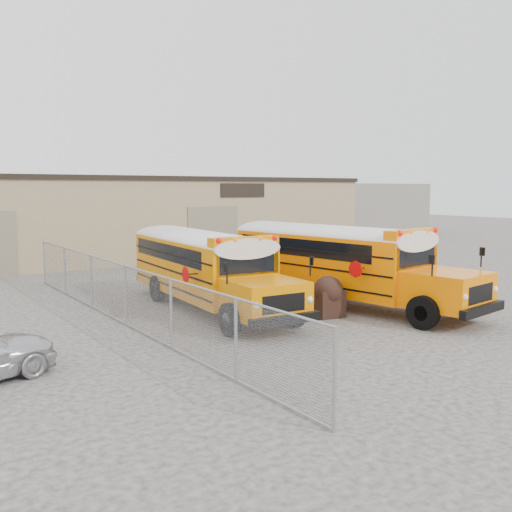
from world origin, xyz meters
TOP-DOWN VIEW (x-y plane):
  - ground at (0.00, 0.00)m, footprint 120.00×120.00m
  - warehouse at (-0.00, 19.99)m, footprint 30.20×10.20m
  - chainlink_fence at (-6.00, 3.00)m, footprint 0.07×18.07m
  - distant_building_right at (24.00, 24.00)m, footprint 10.00×8.00m
  - school_bus_left at (-2.38, 9.29)m, footprint 3.09×9.15m
  - school_bus_right at (0.61, 7.52)m, footprint 3.56×9.76m
  - tarp_bundle at (-0.33, 0.50)m, footprint 0.98×0.95m

SIDE VIEW (x-z plane):
  - ground at x=0.00m, z-range 0.00..0.00m
  - tarp_bundle at x=-0.33m, z-range 0.02..1.31m
  - chainlink_fence at x=-6.00m, z-range 0.00..1.80m
  - school_bus_left at x=-2.38m, z-range 0.21..2.84m
  - school_bus_right at x=0.61m, z-range 0.22..3.01m
  - distant_building_right at x=24.00m, z-range 0.00..4.40m
  - warehouse at x=0.00m, z-range 0.04..4.71m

